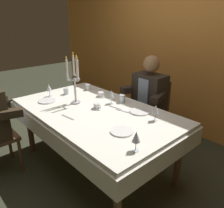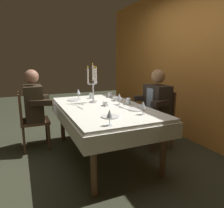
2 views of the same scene
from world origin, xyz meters
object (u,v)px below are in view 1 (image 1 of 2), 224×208
(wine_glass_0, at_px, (49,88))
(water_tumbler_1, at_px, (66,91))
(wine_glass_3, at_px, (111,94))
(water_tumbler_0, at_px, (88,87))
(candelabra, at_px, (75,81))
(dinner_plate_0, at_px, (122,131))
(seated_diner_1, at_px, (150,94))
(coffee_cup_1, at_px, (97,106))
(water_tumbler_2, at_px, (122,99))
(dining_table, at_px, (95,119))
(dinner_plate_2, at_px, (140,111))
(wine_glass_2, at_px, (136,137))
(dinner_plate_1, at_px, (47,101))
(wine_glass_1, at_px, (156,110))
(coffee_cup_0, at_px, (101,95))

(wine_glass_0, xyz_separation_m, water_tumbler_1, (0.06, 0.20, -0.07))
(wine_glass_3, bearing_deg, water_tumbler_0, 169.91)
(candelabra, bearing_deg, wine_glass_0, -163.79)
(dinner_plate_0, height_order, seated_diner_1, seated_diner_1)
(coffee_cup_1, bearing_deg, water_tumbler_2, 81.71)
(dining_table, relative_size, seated_diner_1, 1.56)
(wine_glass_0, bearing_deg, water_tumbler_2, 35.43)
(candelabra, relative_size, dinner_plate_0, 2.81)
(dinner_plate_2, distance_m, water_tumbler_0, 1.00)
(dining_table, bearing_deg, seated_diner_1, 86.59)
(dinner_plate_0, height_order, wine_glass_2, wine_glass_2)
(dinner_plate_1, relative_size, wine_glass_1, 1.29)
(dinner_plate_0, height_order, water_tumbler_0, water_tumbler_0)
(dining_table, bearing_deg, water_tumbler_1, 176.31)
(wine_glass_0, xyz_separation_m, wine_glass_2, (1.56, -0.10, 0.00))
(dinner_plate_0, bearing_deg, dining_table, 166.94)
(wine_glass_2, xyz_separation_m, coffee_cup_0, (-1.12, 0.58, -0.09))
(candelabra, bearing_deg, coffee_cup_0, 86.13)
(dinner_plate_0, height_order, coffee_cup_0, coffee_cup_0)
(dinner_plate_1, xyz_separation_m, wine_glass_2, (1.43, 0.00, 0.11))
(wine_glass_2, bearing_deg, candelabra, 169.12)
(candelabra, height_order, water_tumbler_1, candelabra)
(dinner_plate_0, xyz_separation_m, wine_glass_3, (-0.58, 0.39, 0.11))
(water_tumbler_0, bearing_deg, dining_table, -30.81)
(wine_glass_2, bearing_deg, water_tumbler_2, 141.22)
(dinner_plate_1, bearing_deg, water_tumbler_1, 104.07)
(dining_table, xyz_separation_m, coffee_cup_0, (-0.28, 0.32, 0.15))
(dining_table, bearing_deg, dinner_plate_0, -13.06)
(candelabra, height_order, dinner_plate_2, candelabra)
(dinner_plate_0, bearing_deg, wine_glass_3, 145.96)
(wine_glass_3, xyz_separation_m, seated_diner_1, (0.07, 0.63, -0.12))
(wine_glass_1, relative_size, wine_glass_3, 1.00)
(wine_glass_0, xyz_separation_m, wine_glass_1, (1.33, 0.43, 0.00))
(water_tumbler_2, height_order, coffee_cup_0, water_tumbler_2)
(dinner_plate_1, bearing_deg, dinner_plate_0, 6.65)
(wine_glass_0, height_order, water_tumbler_1, wine_glass_0)
(candelabra, distance_m, wine_glass_2, 1.18)
(dinner_plate_2, distance_m, wine_glass_2, 0.75)
(wine_glass_3, bearing_deg, water_tumbler_2, 64.51)
(dining_table, height_order, candelabra, candelabra)
(dinner_plate_0, xyz_separation_m, water_tumbler_2, (-0.52, 0.51, 0.04))
(dining_table, distance_m, wine_glass_2, 0.91)
(wine_glass_1, relative_size, seated_diner_1, 0.13)
(water_tumbler_0, xyz_separation_m, coffee_cup_1, (0.61, -0.33, -0.01))
(wine_glass_1, height_order, coffee_cup_1, wine_glass_1)
(dining_table, relative_size, coffee_cup_0, 14.70)
(dinner_plate_0, xyz_separation_m, coffee_cup_1, (-0.57, 0.17, 0.02))
(water_tumbler_1, relative_size, seated_diner_1, 0.07)
(wine_glass_0, relative_size, water_tumbler_2, 1.75)
(dinner_plate_1, distance_m, dinner_plate_2, 1.12)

